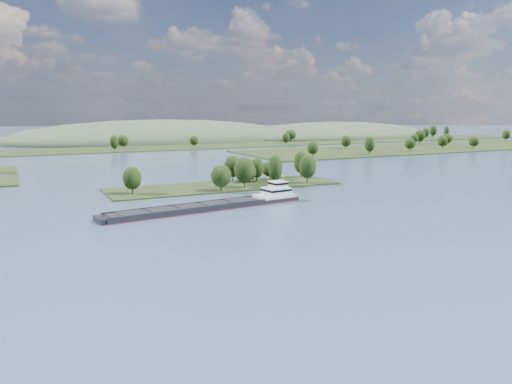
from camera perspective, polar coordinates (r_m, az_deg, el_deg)
ground at (r=163.20m, az=4.49°, el=-2.36°), size 1800.00×1800.00×0.00m
tree_island at (r=216.98m, az=-1.74°, el=1.81°), size 100.00×31.87×14.73m
right_bank at (r=446.71m, az=18.54°, el=4.88°), size 320.00×90.00×14.74m
back_shoreline at (r=428.09m, az=-13.93°, el=4.87°), size 900.00×60.00×15.46m
hill_east at (r=596.03m, az=8.95°, el=6.21°), size 260.00×140.00×36.00m
hill_west at (r=537.39m, az=-10.84°, el=5.80°), size 320.00×160.00×44.00m
cargo_barge at (r=170.85m, az=-4.22°, el=-1.39°), size 73.41×18.44×9.86m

